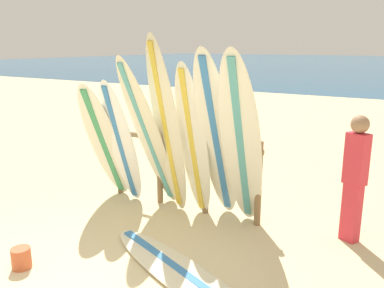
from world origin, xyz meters
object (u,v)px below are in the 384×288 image
surfboard_rack (182,162)px  surfboard_leaning_left (121,144)px  surfboard_leaning_right (217,139)px  beachgoer_standing (355,174)px  surfboard_leaning_far_right (241,144)px  sand_bucket (21,258)px  surfboard_leaning_center (167,128)px  surfboard_leaning_center_right (193,143)px  surfboard_lying_on_sand (181,274)px  surfboard_leaning_far_left (105,143)px  surfboard_leaning_center_left (149,135)px

surfboard_rack → surfboard_leaning_left: (-0.81, -0.41, 0.26)m
surfboard_leaning_right → beachgoer_standing: 1.78m
surfboard_rack → surfboard_leaning_far_right: size_ratio=1.05×
surfboard_leaning_far_right → sand_bucket: (-1.73, -2.04, -1.10)m
surfboard_leaning_right → surfboard_leaning_far_right: surfboard_leaning_right is taller
surfboard_leaning_center → surfboard_leaning_center_right: size_ratio=1.16×
surfboard_leaning_far_right → beachgoer_standing: (1.30, 0.53, -0.32)m
beachgoer_standing → surfboard_leaning_left: bearing=-169.7°
surfboard_lying_on_sand → beachgoer_standing: size_ratio=1.59×
surfboard_leaning_center → sand_bucket: (-0.60, -2.05, -1.18)m
surfboard_leaning_center_right → sand_bucket: size_ratio=9.46×
surfboard_leaning_center → surfboard_leaning_far_right: surfboard_leaning_center is taller
surfboard_leaning_far_left → surfboard_leaning_far_right: surfboard_leaning_far_right is taller
surfboard_leaning_left → beachgoer_standing: surfboard_leaning_left is taller
surfboard_rack → surfboard_leaning_center_left: size_ratio=1.10×
surfboard_leaning_far_left → surfboard_lying_on_sand: bearing=-29.5°
surfboard_leaning_far_left → sand_bucket: surfboard_leaning_far_left is taller
surfboard_lying_on_sand → surfboard_leaning_center: bearing=128.8°
surfboard_leaning_far_left → surfboard_lying_on_sand: 2.64m
surfboard_leaning_left → surfboard_leaning_center: (0.79, 0.06, 0.31)m
sand_bucket → surfboard_leaning_far_right: bearing=49.6°
surfboard_leaning_left → surfboard_leaning_center_right: surfboard_leaning_center_right is taller
surfboard_leaning_far_right → surfboard_lying_on_sand: bearing=-94.4°
surfboard_leaning_center_left → surfboard_leaning_far_left: bearing=-174.6°
surfboard_rack → surfboard_leaning_center: 0.67m
surfboard_leaning_center → beachgoer_standing: bearing=12.1°
surfboard_leaning_center → surfboard_leaning_center_right: surfboard_leaning_center is taller
surfboard_leaning_center_right → surfboard_leaning_right: (0.37, -0.01, 0.09)m
surfboard_leaning_right → sand_bucket: 2.74m
surfboard_rack → sand_bucket: bearing=-104.5°
surfboard_leaning_center_right → sand_bucket: (-0.98, -2.13, -1.01)m
surfboard_leaning_left → surfboard_leaning_center_right: (1.16, 0.15, 0.13)m
surfboard_leaning_right → surfboard_leaning_center_left: bearing=-176.3°
beachgoer_standing → surfboard_rack: bearing=-175.9°
surfboard_leaning_center_right → surfboard_lying_on_sand: 1.87m
surfboard_leaning_left → surfboard_leaning_center: size_ratio=0.76×
surfboard_leaning_far_right → beachgoer_standing: 1.44m
surfboard_leaning_far_right → beachgoer_standing: size_ratio=1.50×
surfboard_leaning_left → surfboard_leaning_far_right: size_ratio=0.81×
surfboard_leaning_center → surfboard_leaning_right: bearing=5.4°
beachgoer_standing → surfboard_leaning_right: bearing=-165.0°
surfboard_lying_on_sand → surfboard_leaning_far_right: bearing=85.6°
surfboard_leaning_center → surfboard_leaning_far_right: bearing=-0.4°
surfboard_leaning_center → beachgoer_standing: 2.52m
surfboard_leaning_far_right → surfboard_leaning_left: bearing=-178.3°
surfboard_leaning_far_left → surfboard_leaning_center_left: (0.79, 0.08, 0.20)m
surfboard_leaning_left → sand_bucket: (0.19, -1.99, -0.87)m
surfboard_rack → surfboard_leaning_right: (0.73, -0.28, 0.49)m
surfboard_leaning_left → surfboard_leaning_center_left: surfboard_leaning_center_left is taller
surfboard_leaning_left → surfboard_leaning_far_right: (1.92, 0.06, 0.23)m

